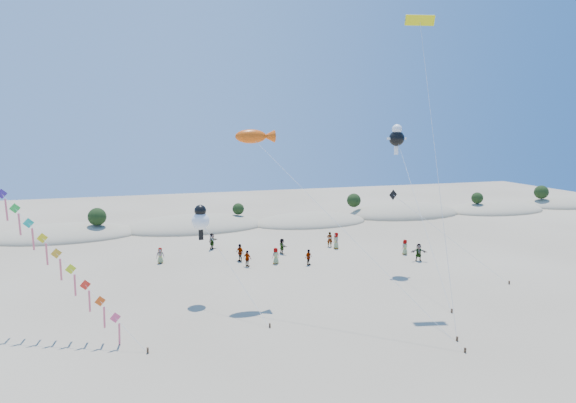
{
  "coord_description": "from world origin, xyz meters",
  "views": [
    {
      "loc": [
        -6.29,
        -19.08,
        13.41
      ],
      "look_at": [
        3.7,
        14.0,
        8.05
      ],
      "focal_mm": 30.0,
      "sensor_mm": 36.0,
      "label": 1
    }
  ],
  "objects": [
    {
      "name": "dune_ridge",
      "position": [
        1.06,
        45.14,
        0.11
      ],
      "size": [
        145.3,
        11.49,
        5.57
      ],
      "color": "tan",
      "rests_on": "ground"
    },
    {
      "name": "fish_kite",
      "position": [
        2.12,
        17.43,
        12.67
      ],
      "size": [
        11.28,
        14.21,
        13.25
      ],
      "color": "#3F2D1E",
      "rests_on": "ground"
    },
    {
      "name": "cartoon_kite_low",
      "position": [
        -2.23,
        17.66,
        6.4
      ],
      "size": [
        4.4,
        7.65,
        7.52
      ],
      "color": "#3F2D1E",
      "rests_on": "ground"
    },
    {
      "name": "cartoon_kite_high",
      "position": [
        16.63,
        21.5,
        12.49
      ],
      "size": [
        2.88,
        12.85,
        13.68
      ],
      "color": "#3F2D1E",
      "rests_on": "ground"
    },
    {
      "name": "parafoil_kite",
      "position": [
        14.49,
        14.71,
        21.07
      ],
      "size": [
        3.48,
        10.11,
        21.92
      ],
      "color": "#3F2D1E",
      "rests_on": "ground"
    },
    {
      "name": "dark_kite",
      "position": [
        17.67,
        18.17,
        5.34
      ],
      "size": [
        8.49,
        6.49,
        7.77
      ],
      "color": "#3F2D1E",
      "rests_on": "ground"
    },
    {
      "name": "beachgoers",
      "position": [
        8.61,
        27.48,
        0.86
      ],
      "size": [
        26.29,
        12.15,
        1.81
      ],
      "color": "slate",
      "rests_on": "ground"
    }
  ]
}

